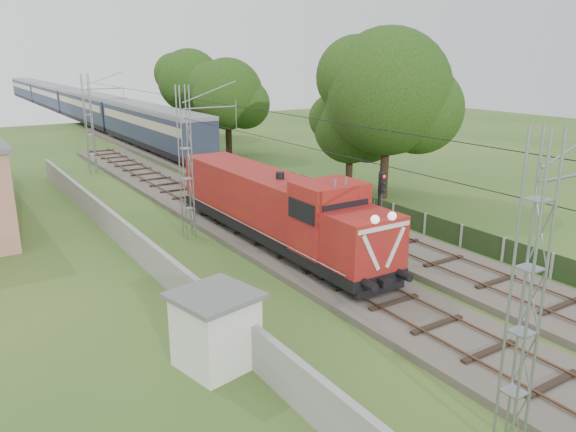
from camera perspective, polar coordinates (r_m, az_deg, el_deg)
ground at (r=22.60m, az=9.51°, el=-8.85°), size 140.00×140.00×0.00m
track_main at (r=27.69m, az=-0.17°, el=-3.46°), size 4.20×70.00×0.45m
track_side at (r=40.91m, az=-4.04°, el=2.96°), size 4.20×80.00×0.45m
catenary at (r=29.69m, az=-10.25°, el=5.36°), size 3.31×70.00×8.00m
boundary_wall at (r=29.37m, az=-16.33°, el=-1.81°), size 0.25×40.00×1.50m
fence at (r=29.78m, az=17.22°, el=-1.94°), size 0.12×32.00×1.20m
locomotive at (r=27.92m, az=-1.28°, el=0.92°), size 2.83×16.18×4.11m
coach_rake at (r=94.23m, az=-21.30°, el=10.90°), size 3.29×98.13×3.80m
signal_post at (r=25.73m, az=9.38°, el=1.49°), size 0.49×0.38×4.45m
relay_hut at (r=17.91m, az=-7.37°, el=-11.34°), size 2.82×2.82×2.45m
tree_a at (r=40.64m, az=6.44°, el=8.92°), size 5.50×5.24×7.13m
tree_b at (r=37.95m, az=10.25°, el=12.19°), size 8.69×8.28×11.27m
tree_c at (r=55.09m, az=-6.08°, el=12.15°), size 7.11×6.77×9.22m
tree_d at (r=69.45m, az=-9.88°, el=13.30°), size 7.86×7.48×10.19m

